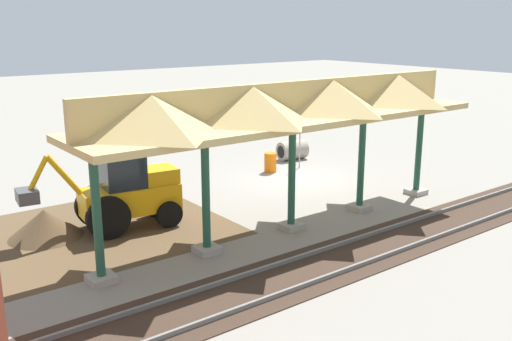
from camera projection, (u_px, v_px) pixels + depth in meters
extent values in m
plane|color=gray|center=(296.00, 179.00, 25.06)|extent=(120.00, 120.00, 0.00)
cube|color=brown|center=(90.00, 232.00, 18.74)|extent=(8.61, 7.00, 0.01)
cube|color=#9E998E|center=(416.00, 192.00, 22.86)|extent=(0.70, 0.70, 0.20)
cylinder|color=#1E4C38|center=(419.00, 150.00, 22.44)|extent=(0.24, 0.24, 3.60)
cube|color=#9E998E|center=(359.00, 207.00, 20.91)|extent=(0.70, 0.70, 0.20)
cylinder|color=#1E4C38|center=(361.00, 162.00, 20.49)|extent=(0.24, 0.24, 3.60)
cube|color=#9E998E|center=(291.00, 226.00, 18.97)|extent=(0.70, 0.70, 0.20)
cylinder|color=#1E4C38|center=(292.00, 177.00, 18.54)|extent=(0.24, 0.24, 3.60)
cube|color=#9E998E|center=(207.00, 249.00, 17.02)|extent=(0.70, 0.70, 0.20)
cylinder|color=#1E4C38|center=(206.00, 195.00, 16.59)|extent=(0.24, 0.24, 3.60)
cube|color=#9E998E|center=(102.00, 279.00, 15.07)|extent=(0.70, 0.70, 0.20)
cylinder|color=#1E4C38|center=(97.00, 218.00, 14.64)|extent=(0.24, 0.24, 3.60)
cube|color=tan|center=(293.00, 119.00, 18.06)|extent=(14.44, 3.20, 0.20)
cube|color=tan|center=(293.00, 99.00, 17.90)|extent=(14.44, 0.20, 1.10)
pyramid|color=tan|center=(396.00, 88.00, 20.82)|extent=(2.98, 3.20, 1.10)
pyramid|color=tan|center=(331.00, 95.00, 18.87)|extent=(2.98, 3.20, 1.10)
pyramid|color=tan|center=(251.00, 103.00, 16.93)|extent=(2.98, 3.20, 1.10)
pyramid|color=tan|center=(151.00, 113.00, 14.98)|extent=(2.98, 3.20, 1.10)
cube|color=slate|center=(423.00, 218.00, 19.88)|extent=(60.00, 0.08, 0.15)
cube|color=slate|center=(459.00, 229.00, 18.78)|extent=(60.00, 0.08, 0.15)
cube|color=#38281E|center=(440.00, 225.00, 19.34)|extent=(60.00, 2.58, 0.03)
cylinder|color=gray|center=(300.00, 144.00, 26.74)|extent=(0.06, 0.06, 2.31)
cylinder|color=red|center=(300.00, 124.00, 26.50)|extent=(0.69, 0.38, 0.76)
cube|color=orange|center=(130.00, 199.00, 18.97)|extent=(3.33, 1.68, 0.90)
cube|color=#1E262D|center=(122.00, 166.00, 18.58)|extent=(1.43, 1.32, 1.40)
cube|color=orange|center=(158.00, 175.00, 19.30)|extent=(1.28, 1.22, 0.50)
cylinder|color=black|center=(96.00, 206.00, 19.16)|extent=(1.43, 0.47, 1.40)
cylinder|color=black|center=(108.00, 218.00, 17.97)|extent=(1.43, 0.47, 1.40)
cylinder|color=black|center=(155.00, 204.00, 20.18)|extent=(0.93, 0.41, 0.90)
cylinder|color=black|center=(169.00, 214.00, 19.09)|extent=(0.93, 0.41, 0.90)
cylinder|color=orange|center=(64.00, 175.00, 17.68)|extent=(1.08, 0.31, 1.41)
cylinder|color=orange|center=(37.00, 176.00, 17.28)|extent=(0.82, 0.26, 1.23)
cube|color=#47474C|center=(27.00, 196.00, 17.26)|extent=(0.69, 0.87, 0.40)
cone|color=brown|center=(46.00, 237.00, 18.28)|extent=(4.69, 4.69, 1.85)
cylinder|color=#9E9384|center=(292.00, 150.00, 28.60)|extent=(1.49, 1.08, 0.94)
cylinder|color=black|center=(281.00, 152.00, 28.24)|extent=(0.08, 0.61, 0.61)
cylinder|color=orange|center=(270.00, 162.00, 26.16)|extent=(0.56, 0.56, 0.90)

